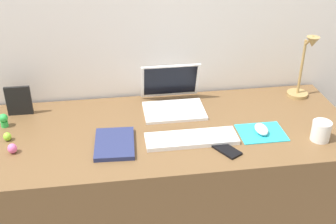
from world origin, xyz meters
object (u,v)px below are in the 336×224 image
(keyboard, at_px, (191,139))
(coffee_mug, at_px, (321,131))
(cell_phone, at_px, (227,150))
(toy_figurine_lime, at_px, (7,137))
(mouse, at_px, (261,129))
(notebook_pad, at_px, (115,144))
(picture_frame, at_px, (19,101))
(toy_figurine_pink, at_px, (12,148))
(laptop, at_px, (172,97))
(desk_lamp, at_px, (304,69))
(toy_figurine_green, at_px, (4,120))

(keyboard, height_order, coffee_mug, coffee_mug)
(cell_phone, height_order, toy_figurine_lime, toy_figurine_lime)
(mouse, bearing_deg, notebook_pad, -179.47)
(cell_phone, relative_size, picture_frame, 0.85)
(coffee_mug, xyz_separation_m, toy_figurine_pink, (-1.34, 0.09, -0.02))
(laptop, bearing_deg, desk_lamp, -0.50)
(desk_lamp, distance_m, coffee_mug, 0.42)
(notebook_pad, relative_size, toy_figurine_lime, 6.18)
(desk_lamp, bearing_deg, laptop, 179.50)
(coffee_mug, relative_size, toy_figurine_pink, 2.06)
(notebook_pad, relative_size, toy_figurine_pink, 5.46)
(toy_figurine_green, bearing_deg, cell_phone, -19.59)
(keyboard, distance_m, toy_figurine_green, 0.88)
(desk_lamp, relative_size, picture_frame, 2.39)
(cell_phone, distance_m, picture_frame, 1.03)
(toy_figurine_pink, bearing_deg, coffee_mug, -3.94)
(notebook_pad, bearing_deg, laptop, 49.37)
(mouse, relative_size, picture_frame, 0.64)
(toy_figurine_pink, bearing_deg, keyboard, -1.30)
(mouse, bearing_deg, toy_figurine_green, 168.81)
(toy_figurine_green, bearing_deg, desk_lamp, 2.86)
(toy_figurine_lime, bearing_deg, cell_phone, -13.21)
(toy_figurine_green, relative_size, toy_figurine_pink, 1.49)
(mouse, bearing_deg, desk_lamp, 44.09)
(desk_lamp, relative_size, toy_figurine_green, 5.47)
(notebook_pad, bearing_deg, cell_phone, -9.98)
(desk_lamp, relative_size, toy_figurine_lime, 9.23)
(desk_lamp, xyz_separation_m, coffee_mug, (-0.08, -0.40, -0.12))
(cell_phone, relative_size, coffee_mug, 1.41)
(toy_figurine_pink, bearing_deg, laptop, 22.90)
(laptop, bearing_deg, toy_figurine_lime, -165.02)
(laptop, distance_m, coffee_mug, 0.73)
(desk_lamp, relative_size, notebook_pad, 1.49)
(toy_figurine_pink, bearing_deg, toy_figurine_green, 107.72)
(mouse, relative_size, coffee_mug, 1.06)
(keyboard, distance_m, toy_figurine_pink, 0.77)
(notebook_pad, relative_size, picture_frame, 1.60)
(toy_figurine_green, distance_m, toy_figurine_lime, 0.13)
(cell_phone, xyz_separation_m, toy_figurine_green, (-0.98, 0.35, 0.03))
(keyboard, bearing_deg, toy_figurine_lime, 171.49)
(laptop, height_order, picture_frame, laptop)
(picture_frame, bearing_deg, coffee_mug, -17.66)
(keyboard, xyz_separation_m, toy_figurine_pink, (-0.77, 0.02, 0.01))
(coffee_mug, bearing_deg, laptop, 146.25)
(laptop, height_order, toy_figurine_lime, laptop)
(laptop, distance_m, notebook_pad, 0.44)
(desk_lamp, xyz_separation_m, toy_figurine_pink, (-1.41, -0.30, -0.15))
(notebook_pad, height_order, toy_figurine_green, toy_figurine_green)
(laptop, xyz_separation_m, cell_phone, (0.17, -0.43, -0.05))
(desk_lamp, bearing_deg, toy_figurine_pink, -167.84)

